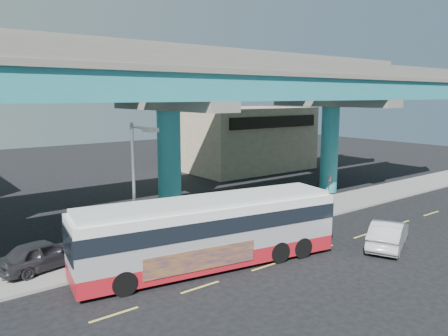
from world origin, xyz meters
TOP-DOWN VIEW (x-y plane):
  - ground at (0.00, 0.00)m, footprint 120.00×120.00m
  - sidewalk at (0.00, 5.50)m, footprint 70.00×4.00m
  - lane_markings at (-0.00, -0.30)m, footprint 58.00×0.12m
  - viaduct at (-0.00, 9.11)m, footprint 52.00×12.40m
  - building_beige at (18.00, 22.98)m, footprint 14.00×10.23m
  - transit_bus at (-2.22, 1.44)m, footprint 13.46×5.00m
  - sedan at (7.16, -2.38)m, footprint 5.14×5.91m
  - parked_car at (-8.93, 5.69)m, footprint 3.39×4.87m
  - street_lamp at (-4.94, 3.47)m, footprint 0.50×2.29m
  - stop_sign at (10.13, 4.18)m, footprint 0.60×0.57m

SIDE VIEW (x-z plane):
  - ground at x=0.00m, z-range 0.00..0.00m
  - lane_markings at x=0.00m, z-range 0.00..0.01m
  - sidewalk at x=0.00m, z-range 0.00..0.15m
  - sedan at x=7.16m, z-range 0.00..1.54m
  - parked_car at x=-8.93m, z-range 0.15..1.57m
  - transit_bus at x=-2.22m, z-range 0.16..3.55m
  - stop_sign at x=10.13m, z-range 0.75..3.42m
  - building_beige at x=18.00m, z-range 0.01..7.01m
  - street_lamp at x=-4.94m, z-range 1.24..8.12m
  - viaduct at x=0.00m, z-range 3.29..14.99m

